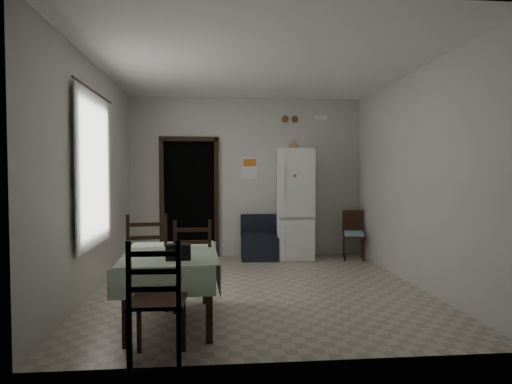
{
  "coord_description": "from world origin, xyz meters",
  "views": [
    {
      "loc": [
        -0.57,
        -5.57,
        1.49
      ],
      "look_at": [
        0.0,
        0.5,
        1.25
      ],
      "focal_mm": 30.0,
      "sensor_mm": 36.0,
      "label": 1
    }
  ],
  "objects_px": {
    "fridge": "(294,204)",
    "dining_chair_far_right": "(193,263)",
    "corner_chair": "(354,235)",
    "navy_seat": "(259,237)",
    "dining_chair_far_left": "(147,260)",
    "dining_chair_near_head": "(158,299)",
    "dining_table": "(171,287)"
  },
  "relations": [
    {
      "from": "fridge",
      "to": "dining_chair_far_right",
      "type": "height_order",
      "value": "fridge"
    },
    {
      "from": "dining_chair_far_right",
      "to": "corner_chair",
      "type": "bearing_deg",
      "value": -137.18
    },
    {
      "from": "navy_seat",
      "to": "dining_chair_far_right",
      "type": "height_order",
      "value": "dining_chair_far_right"
    },
    {
      "from": "dining_chair_far_right",
      "to": "navy_seat",
      "type": "bearing_deg",
      "value": -111.17
    },
    {
      "from": "dining_chair_far_left",
      "to": "dining_chair_near_head",
      "type": "distance_m",
      "value": 1.46
    },
    {
      "from": "corner_chair",
      "to": "dining_table",
      "type": "bearing_deg",
      "value": -120.47
    },
    {
      "from": "dining_chair_near_head",
      "to": "dining_chair_far_right",
      "type": "bearing_deg",
      "value": -97.59
    },
    {
      "from": "navy_seat",
      "to": "fridge",
      "type": "bearing_deg",
      "value": 1.75
    },
    {
      "from": "corner_chair",
      "to": "dining_table",
      "type": "distance_m",
      "value": 4.14
    },
    {
      "from": "corner_chair",
      "to": "dining_chair_far_right",
      "type": "height_order",
      "value": "dining_chair_far_right"
    },
    {
      "from": "corner_chair",
      "to": "dining_table",
      "type": "relative_size",
      "value": 0.62
    },
    {
      "from": "corner_chair",
      "to": "dining_chair_far_left",
      "type": "relative_size",
      "value": 0.8
    },
    {
      "from": "dining_chair_far_right",
      "to": "dining_chair_far_left",
      "type": "bearing_deg",
      "value": -6.94
    },
    {
      "from": "dining_chair_far_left",
      "to": "dining_chair_near_head",
      "type": "xyz_separation_m",
      "value": [
        0.3,
        -1.43,
        -0.03
      ]
    },
    {
      "from": "fridge",
      "to": "dining_chair_near_head",
      "type": "distance_m",
      "value": 4.5
    },
    {
      "from": "navy_seat",
      "to": "dining_table",
      "type": "xyz_separation_m",
      "value": [
        -1.22,
        -3.16,
        -0.03
      ]
    },
    {
      "from": "fridge",
      "to": "navy_seat",
      "type": "relative_size",
      "value": 2.52
    },
    {
      "from": "dining_chair_near_head",
      "to": "dining_chair_far_left",
      "type": "bearing_deg",
      "value": -76.94
    },
    {
      "from": "dining_chair_far_right",
      "to": "dining_chair_near_head",
      "type": "bearing_deg",
      "value": 80.87
    },
    {
      "from": "dining_chair_far_left",
      "to": "fridge",
      "type": "bearing_deg",
      "value": -137.29
    },
    {
      "from": "navy_seat",
      "to": "dining_chair_near_head",
      "type": "distance_m",
      "value": 4.26
    },
    {
      "from": "dining_chair_near_head",
      "to": "fridge",
      "type": "bearing_deg",
      "value": -113.38
    },
    {
      "from": "dining_table",
      "to": "dining_chair_far_left",
      "type": "distance_m",
      "value": 0.63
    },
    {
      "from": "corner_chair",
      "to": "dining_table",
      "type": "height_order",
      "value": "corner_chair"
    },
    {
      "from": "navy_seat",
      "to": "dining_chair_near_head",
      "type": "xyz_separation_m",
      "value": [
        -1.23,
        -4.08,
        0.11
      ]
    },
    {
      "from": "navy_seat",
      "to": "dining_chair_far_left",
      "type": "bearing_deg",
      "value": -118.33
    },
    {
      "from": "dining_chair_near_head",
      "to": "corner_chair",
      "type": "bearing_deg",
      "value": -125.46
    },
    {
      "from": "fridge",
      "to": "dining_table",
      "type": "bearing_deg",
      "value": -114.3
    },
    {
      "from": "corner_chair",
      "to": "dining_chair_far_left",
      "type": "distance_m",
      "value": 4.03
    },
    {
      "from": "fridge",
      "to": "corner_chair",
      "type": "xyz_separation_m",
      "value": [
        1.03,
        -0.18,
        -0.55
      ]
    },
    {
      "from": "dining_table",
      "to": "corner_chair",
      "type": "bearing_deg",
      "value": 42.95
    },
    {
      "from": "corner_chair",
      "to": "dining_table",
      "type": "xyz_separation_m",
      "value": [
        -2.87,
        -2.98,
        -0.07
      ]
    }
  ]
}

